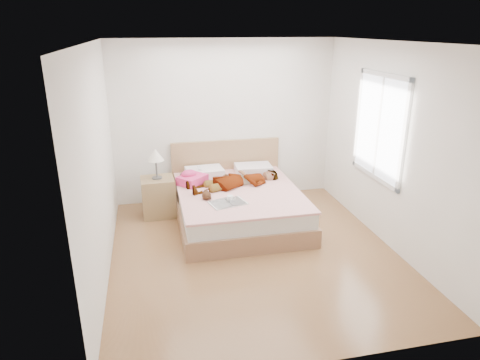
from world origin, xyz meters
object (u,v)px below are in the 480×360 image
Objects in this scene: plush_toy at (207,195)px; nightstand at (158,194)px; bed at (237,203)px; woman at (236,178)px; phone at (199,168)px; coffee_mug at (230,199)px; magazine at (228,203)px; towel at (191,178)px.

plush_toy is 1.01m from nightstand.
nightstand reaches higher than bed.
woman is 0.37m from bed.
phone is 0.75× the size of coffee_mug.
woman is 16.17× the size of phone.
magazine is at bearing -114.14° from bed.
woman is 0.71× the size of bed.
magazine is 0.35m from plush_toy.
towel is 2.60× the size of plush_toy.
coffee_mug is 0.35m from plush_toy.
woman reaches higher than coffee_mug.
magazine is (-0.25, -0.55, 0.24)m from bed.
bed reaches higher than woman.
woman is 0.75m from magazine.
towel is (-0.15, -0.22, -0.09)m from phone.
nightstand is at bearing 135.73° from coffee_mug.
coffee_mug is at bearing -88.66° from phone.
phone is 0.09× the size of nightstand.
woman is 7.52× the size of plush_toy.
magazine is (0.39, -0.88, -0.08)m from towel.
plush_toy is 0.19× the size of nightstand.
magazine is 1.33m from nightstand.
towel reaches higher than coffee_mug.
nightstand is (-0.64, 0.74, -0.22)m from plush_toy.
magazine is 2.75× the size of plush_toy.
towel is 0.67m from plush_toy.
magazine is at bearing -130.02° from coffee_mug.
coffee_mug is (-0.22, -0.65, -0.05)m from woman.
plush_toy is (-0.26, 0.23, 0.05)m from magazine.
phone is at bearing 102.46° from magazine.
coffee_mug is at bearing -62.49° from towel.
towel is at bearing -119.39° from woman.
woman is at bearing -52.43° from phone.
nightstand is (-0.66, -0.13, -0.33)m from phone.
coffee_mug is at bearing -44.27° from nightstand.
nightstand is (-0.90, 0.97, -0.17)m from magazine.
phone is 0.04× the size of bed.
bed reaches higher than towel.
woman is 0.70m from plush_toy.
bed is 10.56× the size of plush_toy.
nightstand reaches higher than magazine.
plush_toy is (0.14, -0.66, -0.03)m from towel.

